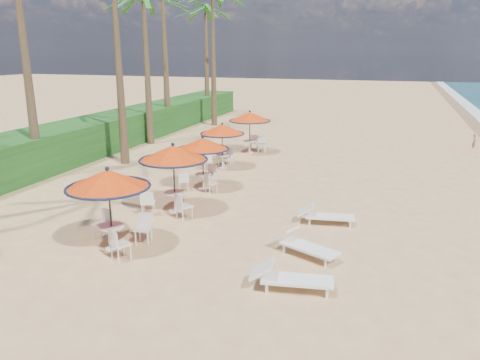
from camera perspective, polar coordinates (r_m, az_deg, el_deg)
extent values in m
plane|color=tan|center=(11.98, 4.89, -11.91)|extent=(160.00, 160.00, 0.00)
cube|color=#194716|center=(27.01, -18.07, 5.00)|extent=(3.00, 40.00, 1.80)
cylinder|color=black|center=(13.62, -15.54, -3.59)|extent=(0.05, 0.05, 2.35)
cone|color=#D14012|center=(13.36, -15.83, 0.13)|extent=(2.35, 2.35, 0.51)
torus|color=black|center=(13.42, -15.75, -0.83)|extent=(2.35, 2.35, 0.07)
sphere|color=black|center=(13.28, -15.92, 1.36)|extent=(0.12, 0.12, 0.12)
cylinder|color=white|center=(13.78, -15.40, -5.48)|extent=(0.71, 0.71, 0.04)
cylinder|color=white|center=(13.90, -15.30, -6.78)|extent=(0.08, 0.08, 0.71)
cylinder|color=black|center=(16.35, -8.03, 0.10)|extent=(0.05, 0.05, 2.38)
cone|color=#D14012|center=(16.13, -8.16, 3.29)|extent=(2.38, 2.38, 0.52)
torus|color=black|center=(16.18, -8.12, 2.46)|extent=(2.38, 2.38, 0.07)
sphere|color=black|center=(16.07, -8.20, 4.33)|extent=(0.12, 0.12, 0.12)
cylinder|color=white|center=(16.49, -7.97, -1.53)|extent=(0.72, 0.72, 0.04)
cylinder|color=white|center=(16.59, -7.92, -2.66)|extent=(0.08, 0.08, 0.72)
cylinder|color=black|center=(18.96, -4.53, 1.98)|extent=(0.05, 0.05, 2.13)
cone|color=#D14012|center=(18.78, -4.58, 4.45)|extent=(2.13, 2.13, 0.46)
torus|color=black|center=(18.82, -4.57, 3.81)|extent=(2.13, 2.13, 0.06)
sphere|color=black|center=(18.73, -4.60, 5.25)|extent=(0.11, 0.11, 0.11)
cylinder|color=white|center=(19.07, -4.50, 0.70)|extent=(0.65, 0.65, 0.04)
cylinder|color=white|center=(19.15, -4.48, -0.18)|extent=(0.07, 0.07, 0.65)
cylinder|color=black|center=(22.39, -2.17, 4.11)|extent=(0.05, 0.05, 2.12)
cone|color=#D14012|center=(22.24, -2.19, 6.20)|extent=(2.12, 2.12, 0.46)
torus|color=black|center=(22.27, -2.18, 5.67)|extent=(2.12, 2.12, 0.06)
sphere|color=black|center=(22.19, -2.20, 6.88)|extent=(0.11, 0.11, 0.11)
cylinder|color=white|center=(22.48, -2.16, 3.03)|extent=(0.64, 0.64, 0.04)
cylinder|color=white|center=(22.55, -2.15, 2.28)|extent=(0.07, 0.07, 0.64)
cylinder|color=black|center=(25.67, 1.19, 5.78)|extent=(0.05, 0.05, 2.27)
cone|color=#D14012|center=(25.53, 1.20, 7.74)|extent=(2.27, 2.27, 0.49)
torus|color=black|center=(25.56, 1.20, 7.24)|extent=(2.27, 2.27, 0.07)
sphere|color=black|center=(25.49, 1.21, 8.37)|extent=(0.12, 0.12, 0.12)
cylinder|color=white|center=(25.75, 1.18, 4.76)|extent=(0.69, 0.69, 0.04)
cylinder|color=white|center=(25.82, 1.18, 4.05)|extent=(0.08, 0.08, 0.69)
cube|color=white|center=(11.36, 7.00, -11.99)|extent=(1.77, 0.88, 0.07)
cube|color=white|center=(11.32, 2.67, -10.76)|extent=(0.66, 0.70, 0.42)
cube|color=white|center=(11.44, 6.98, -12.70)|extent=(0.06, 0.06, 0.24)
cube|color=white|center=(13.08, 8.47, -8.21)|extent=(1.77, 1.26, 0.07)
cube|color=white|center=(13.45, 5.58, -6.43)|extent=(0.76, 0.79, 0.41)
cube|color=white|center=(13.15, 8.44, -8.84)|extent=(0.06, 0.06, 0.24)
cube|color=white|center=(15.59, 10.91, -4.41)|extent=(1.64, 0.81, 0.06)
cube|color=white|center=(15.52, 8.04, -3.58)|extent=(0.61, 0.65, 0.39)
cube|color=white|center=(15.64, 10.88, -4.92)|extent=(0.06, 0.06, 0.22)
cone|color=brown|center=(21.85, -24.71, 13.59)|extent=(0.44, 0.44, 10.54)
cone|color=brown|center=(23.60, -14.49, 12.33)|extent=(0.44, 0.44, 8.73)
cone|color=brown|center=(28.59, -11.24, 12.73)|extent=(0.44, 0.44, 8.44)
cone|color=brown|center=(32.08, -9.13, 15.16)|extent=(0.44, 0.44, 10.73)
cone|color=brown|center=(35.24, -3.27, 14.26)|extent=(0.44, 0.44, 9.39)
cone|color=brown|center=(39.49, -4.10, 13.87)|extent=(0.44, 0.44, 8.67)
sphere|color=#1A5C1C|center=(39.60, -4.23, 20.15)|extent=(0.56, 0.56, 0.56)
imported|color=#8C5847|center=(30.20, 26.66, 4.28)|extent=(0.30, 0.37, 0.89)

